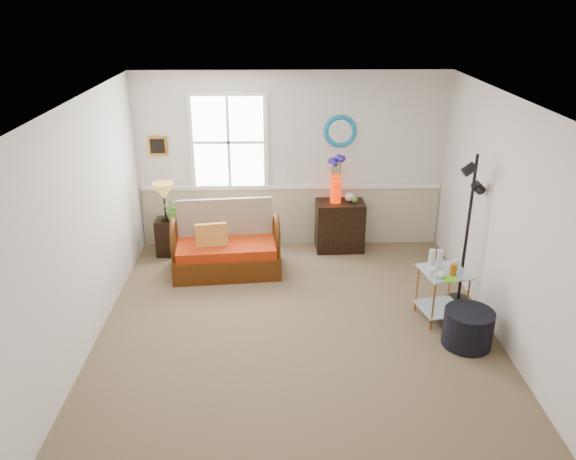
{
  "coord_description": "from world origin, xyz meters",
  "views": [
    {
      "loc": [
        -0.22,
        -5.44,
        3.58
      ],
      "look_at": [
        -0.1,
        0.24,
        1.17
      ],
      "focal_mm": 35.0,
      "sensor_mm": 36.0,
      "label": 1
    }
  ],
  "objects_px": {
    "lamp_stand": "(168,237)",
    "side_table": "(442,295)",
    "loveseat": "(226,240)",
    "floor_lamp": "(467,231)",
    "ottoman": "(468,328)",
    "cabinet": "(340,226)"
  },
  "relations": [
    {
      "from": "loveseat",
      "to": "side_table",
      "type": "distance_m",
      "value": 2.93
    },
    {
      "from": "side_table",
      "to": "ottoman",
      "type": "height_order",
      "value": "side_table"
    },
    {
      "from": "lamp_stand",
      "to": "side_table",
      "type": "relative_size",
      "value": 0.87
    },
    {
      "from": "floor_lamp",
      "to": "lamp_stand",
      "type": "bearing_deg",
      "value": 155.77
    },
    {
      "from": "side_table",
      "to": "floor_lamp",
      "type": "height_order",
      "value": "floor_lamp"
    },
    {
      "from": "lamp_stand",
      "to": "floor_lamp",
      "type": "distance_m",
      "value": 4.2
    },
    {
      "from": "floor_lamp",
      "to": "loveseat",
      "type": "bearing_deg",
      "value": 159.81
    },
    {
      "from": "cabinet",
      "to": "floor_lamp",
      "type": "bearing_deg",
      "value": -51.3
    },
    {
      "from": "cabinet",
      "to": "ottoman",
      "type": "height_order",
      "value": "cabinet"
    },
    {
      "from": "ottoman",
      "to": "cabinet",
      "type": "bearing_deg",
      "value": 114.21
    },
    {
      "from": "cabinet",
      "to": "floor_lamp",
      "type": "height_order",
      "value": "floor_lamp"
    },
    {
      "from": "loveseat",
      "to": "floor_lamp",
      "type": "height_order",
      "value": "floor_lamp"
    },
    {
      "from": "lamp_stand",
      "to": "loveseat",
      "type": "bearing_deg",
      "value": -32.17
    },
    {
      "from": "side_table",
      "to": "loveseat",
      "type": "bearing_deg",
      "value": 153.61
    },
    {
      "from": "cabinet",
      "to": "lamp_stand",
      "type": "bearing_deg",
      "value": -178.86
    },
    {
      "from": "side_table",
      "to": "floor_lamp",
      "type": "relative_size",
      "value": 0.33
    },
    {
      "from": "lamp_stand",
      "to": "side_table",
      "type": "distance_m",
      "value": 3.99
    },
    {
      "from": "lamp_stand",
      "to": "side_table",
      "type": "xyz_separation_m",
      "value": [
        3.53,
        -1.87,
        0.04
      ]
    },
    {
      "from": "loveseat",
      "to": "floor_lamp",
      "type": "xyz_separation_m",
      "value": [
        2.98,
        -0.88,
        0.48
      ]
    },
    {
      "from": "loveseat",
      "to": "floor_lamp",
      "type": "bearing_deg",
      "value": -21.69
    },
    {
      "from": "loveseat",
      "to": "lamp_stand",
      "type": "distance_m",
      "value": 1.09
    },
    {
      "from": "lamp_stand",
      "to": "floor_lamp",
      "type": "bearing_deg",
      "value": -20.43
    }
  ]
}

